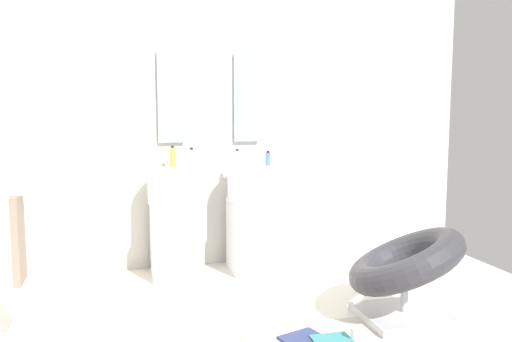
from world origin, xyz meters
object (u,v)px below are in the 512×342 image
(soap_bottle_blue, at_px, (268,159))
(soap_bottle_clear, at_px, (237,158))
(soap_bottle_white, at_px, (192,159))
(towel_rack, at_px, (13,243))
(magazine_navy, at_px, (304,339))
(pedestal_sink_left, at_px, (176,221))
(magazine_teal, at_px, (332,341))
(pedestal_sink_right, at_px, (254,217))
(coffee_mug, at_px, (357,335))
(lounge_chair, at_px, (405,268))
(soap_bottle_amber, at_px, (173,157))

(soap_bottle_blue, xyz_separation_m, soap_bottle_clear, (-0.27, -0.01, 0.01))
(soap_bottle_blue, bearing_deg, soap_bottle_white, -171.77)
(towel_rack, relative_size, magazine_navy, 3.83)
(pedestal_sink_left, bearing_deg, magazine_teal, -63.95)
(pedestal_sink_right, xyz_separation_m, magazine_teal, (0.08, -1.52, -0.44))
(coffee_mug, relative_size, soap_bottle_white, 0.54)
(pedestal_sink_left, height_order, towel_rack, pedestal_sink_left)
(soap_bottle_blue, bearing_deg, lounge_chair, -68.46)
(coffee_mug, bearing_deg, pedestal_sink_right, 98.29)
(lounge_chair, xyz_separation_m, soap_bottle_blue, (-0.54, 1.36, 0.60))
(towel_rack, xyz_separation_m, soap_bottle_blue, (1.82, 1.19, 0.32))
(towel_rack, bearing_deg, magazine_navy, -10.90)
(lounge_chair, bearing_deg, pedestal_sink_left, 135.93)
(magazine_teal, bearing_deg, soap_bottle_amber, 115.26)
(pedestal_sink_right, relative_size, magazine_navy, 4.01)
(lounge_chair, distance_m, soap_bottle_white, 1.86)
(soap_bottle_white, distance_m, soap_bottle_amber, 0.21)
(magazine_navy, bearing_deg, pedestal_sink_right, 68.59)
(pedestal_sink_right, bearing_deg, lounge_chair, -62.29)
(coffee_mug, bearing_deg, soap_bottle_amber, 117.96)
(coffee_mug, relative_size, soap_bottle_clear, 0.63)
(lounge_chair, relative_size, soap_bottle_blue, 8.21)
(magazine_teal, relative_size, soap_bottle_clear, 1.51)
(towel_rack, height_order, soap_bottle_blue, soap_bottle_blue)
(pedestal_sink_left, bearing_deg, pedestal_sink_right, 0.00)
(pedestal_sink_left, bearing_deg, soap_bottle_white, -14.31)
(soap_bottle_blue, bearing_deg, soap_bottle_amber, 175.63)
(pedestal_sink_right, distance_m, soap_bottle_blue, 0.51)
(magazine_teal, xyz_separation_m, soap_bottle_blue, (0.06, 1.58, 0.93))
(towel_rack, bearing_deg, coffee_mug, -12.40)
(pedestal_sink_left, relative_size, towel_rack, 1.05)
(soap_bottle_white, height_order, soap_bottle_blue, soap_bottle_white)
(soap_bottle_white, distance_m, soap_bottle_blue, 0.68)
(soap_bottle_blue, bearing_deg, coffee_mug, -87.12)
(magazine_teal, xyz_separation_m, magazine_navy, (-0.15, 0.08, -0.01))
(magazine_teal, bearing_deg, soap_bottle_white, 113.19)
(coffee_mug, xyz_separation_m, soap_bottle_amber, (-0.89, 1.67, 0.92))
(lounge_chair, bearing_deg, soap_bottle_clear, 120.80)
(pedestal_sink_right, xyz_separation_m, soap_bottle_blue, (0.14, 0.06, 0.49))
(magazine_teal, relative_size, magazine_navy, 0.92)
(pedestal_sink_left, distance_m, soap_bottle_clear, 0.73)
(lounge_chair, distance_m, soap_bottle_clear, 1.69)
(soap_bottle_amber, distance_m, soap_bottle_clear, 0.54)
(magazine_teal, relative_size, soap_bottle_blue, 1.76)
(magazine_navy, height_order, soap_bottle_white, soap_bottle_white)
(magazine_navy, xyz_separation_m, soap_bottle_white, (-0.46, 1.41, 0.96))
(towel_rack, distance_m, magazine_navy, 1.75)
(pedestal_sink_left, distance_m, soap_bottle_amber, 0.53)
(lounge_chair, relative_size, soap_bottle_clear, 7.01)
(pedestal_sink_left, relative_size, magazine_teal, 4.36)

